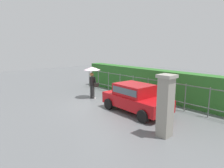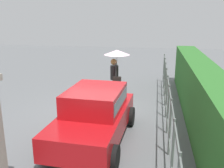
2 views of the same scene
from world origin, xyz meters
TOP-DOWN VIEW (x-y plane):
  - ground_plane at (0.00, 0.00)m, footprint 40.00×40.00m
  - car at (2.13, 0.58)m, footprint 3.81×2.00m
  - pedestrian at (-1.60, 0.57)m, footprint 1.07×1.07m
  - gate_pillar at (4.85, -0.77)m, footprint 0.60×0.60m
  - fence_section at (0.75, 2.60)m, footprint 11.21×0.05m
  - hedge_row at (0.75, 3.68)m, footprint 12.16×0.90m

SIDE VIEW (x-z plane):
  - ground_plane at x=0.00m, z-range 0.00..0.00m
  - car at x=2.13m, z-range 0.06..1.54m
  - fence_section at x=0.75m, z-range 0.08..1.58m
  - hedge_row at x=0.75m, z-range 0.00..1.90m
  - gate_pillar at x=4.85m, z-range 0.03..2.45m
  - pedestrian at x=-1.60m, z-range 0.54..2.62m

